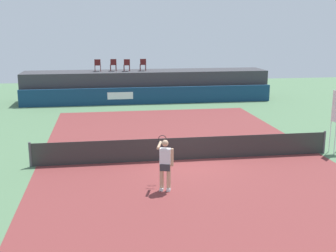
{
  "coord_description": "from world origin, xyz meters",
  "views": [
    {
      "loc": [
        -3.32,
        -17.04,
        5.43
      ],
      "look_at": [
        -0.39,
        2.0,
        1.0
      ],
      "focal_mm": 46.43,
      "sensor_mm": 36.0,
      "label": 1
    }
  ],
  "objects_px": {
    "spectator_chair_far_left": "(98,65)",
    "net_post_far": "(324,142)",
    "net_post_near": "(30,155)",
    "tennis_player": "(165,163)",
    "tennis_ball": "(130,159)",
    "umpire_chair": "(336,117)",
    "spectator_chair_right": "(143,64)",
    "spectator_chair_left": "(113,64)",
    "spectator_chair_center": "(127,64)"
  },
  "relations": [
    {
      "from": "spectator_chair_left",
      "to": "tennis_ball",
      "type": "bearing_deg",
      "value": -89.38
    },
    {
      "from": "spectator_chair_center",
      "to": "spectator_chair_left",
      "type": "bearing_deg",
      "value": 161.9
    },
    {
      "from": "spectator_chair_left",
      "to": "tennis_ball",
      "type": "relative_size",
      "value": 13.06
    },
    {
      "from": "spectator_chair_far_left",
      "to": "spectator_chair_center",
      "type": "bearing_deg",
      "value": -5.82
    },
    {
      "from": "spectator_chair_left",
      "to": "spectator_chair_center",
      "type": "height_order",
      "value": "same"
    },
    {
      "from": "umpire_chair",
      "to": "tennis_ball",
      "type": "distance_m",
      "value": 9.05
    },
    {
      "from": "spectator_chair_far_left",
      "to": "net_post_near",
      "type": "bearing_deg",
      "value": -99.75
    },
    {
      "from": "net_post_near",
      "to": "net_post_far",
      "type": "bearing_deg",
      "value": 0.0
    },
    {
      "from": "umpire_chair",
      "to": "net_post_far",
      "type": "bearing_deg",
      "value": 179.56
    },
    {
      "from": "spectator_chair_far_left",
      "to": "tennis_player",
      "type": "bearing_deg",
      "value": -83.09
    },
    {
      "from": "spectator_chair_far_left",
      "to": "net_post_far",
      "type": "height_order",
      "value": "spectator_chair_far_left"
    },
    {
      "from": "spectator_chair_center",
      "to": "tennis_ball",
      "type": "height_order",
      "value": "spectator_chair_center"
    },
    {
      "from": "spectator_chair_center",
      "to": "spectator_chair_far_left",
      "type": "bearing_deg",
      "value": 174.18
    },
    {
      "from": "spectator_chair_center",
      "to": "tennis_player",
      "type": "relative_size",
      "value": 0.5
    },
    {
      "from": "spectator_chair_left",
      "to": "net_post_near",
      "type": "height_order",
      "value": "spectator_chair_left"
    },
    {
      "from": "umpire_chair",
      "to": "spectator_chair_right",
      "type": "bearing_deg",
      "value": 114.27
    },
    {
      "from": "spectator_chair_right",
      "to": "tennis_ball",
      "type": "bearing_deg",
      "value": -97.68
    },
    {
      "from": "umpire_chair",
      "to": "net_post_near",
      "type": "xyz_separation_m",
      "value": [
        -12.86,
        0.0,
        -1.09
      ]
    },
    {
      "from": "tennis_ball",
      "to": "net_post_far",
      "type": "bearing_deg",
      "value": -2.03
    },
    {
      "from": "spectator_chair_left",
      "to": "tennis_player",
      "type": "distance_m",
      "value": 18.86
    },
    {
      "from": "spectator_chair_right",
      "to": "spectator_chair_far_left",
      "type": "bearing_deg",
      "value": 178.94
    },
    {
      "from": "net_post_near",
      "to": "net_post_far",
      "type": "distance_m",
      "value": 12.4
    },
    {
      "from": "spectator_chair_right",
      "to": "umpire_chair",
      "type": "relative_size",
      "value": 0.32
    },
    {
      "from": "spectator_chair_right",
      "to": "umpire_chair",
      "type": "xyz_separation_m",
      "value": [
        6.89,
        -15.29,
        -1.11
      ]
    },
    {
      "from": "spectator_chair_far_left",
      "to": "umpire_chair",
      "type": "height_order",
      "value": "spectator_chair_far_left"
    },
    {
      "from": "spectator_chair_center",
      "to": "spectator_chair_right",
      "type": "distance_m",
      "value": 1.22
    },
    {
      "from": "spectator_chair_far_left",
      "to": "tennis_player",
      "type": "relative_size",
      "value": 0.5
    },
    {
      "from": "net_post_far",
      "to": "tennis_player",
      "type": "relative_size",
      "value": 0.56
    },
    {
      "from": "spectator_chair_far_left",
      "to": "spectator_chair_center",
      "type": "height_order",
      "value": "same"
    },
    {
      "from": "tennis_player",
      "to": "tennis_ball",
      "type": "height_order",
      "value": "tennis_player"
    },
    {
      "from": "tennis_player",
      "to": "tennis_ball",
      "type": "xyz_separation_m",
      "value": [
        -0.95,
        3.6,
        -0.92
      ]
    },
    {
      "from": "net_post_far",
      "to": "spectator_chair_center",
      "type": "bearing_deg",
      "value": 116.8
    },
    {
      "from": "net_post_near",
      "to": "tennis_ball",
      "type": "relative_size",
      "value": 14.71
    },
    {
      "from": "tennis_ball",
      "to": "spectator_chair_right",
      "type": "bearing_deg",
      "value": 82.32
    },
    {
      "from": "spectator_chair_right",
      "to": "net_post_far",
      "type": "xyz_separation_m",
      "value": [
        6.43,
        -15.28,
        -2.19
      ]
    },
    {
      "from": "tennis_player",
      "to": "spectator_chair_far_left",
      "type": "bearing_deg",
      "value": 96.91
    },
    {
      "from": "spectator_chair_left",
      "to": "umpire_chair",
      "type": "relative_size",
      "value": 0.32
    },
    {
      "from": "tennis_player",
      "to": "tennis_ball",
      "type": "relative_size",
      "value": 26.03
    },
    {
      "from": "net_post_far",
      "to": "umpire_chair",
      "type": "bearing_deg",
      "value": -0.44
    },
    {
      "from": "net_post_near",
      "to": "spectator_chair_left",
      "type": "bearing_deg",
      "value": 76.24
    },
    {
      "from": "tennis_player",
      "to": "spectator_chair_right",
      "type": "bearing_deg",
      "value": 86.7
    },
    {
      "from": "net_post_far",
      "to": "tennis_ball",
      "type": "xyz_separation_m",
      "value": [
        -8.45,
        0.3,
        -0.46
      ]
    },
    {
      "from": "umpire_chair",
      "to": "tennis_ball",
      "type": "relative_size",
      "value": 40.59
    },
    {
      "from": "spectator_chair_left",
      "to": "net_post_near",
      "type": "distance_m",
      "value": 16.05
    },
    {
      "from": "spectator_chair_left",
      "to": "net_post_near",
      "type": "xyz_separation_m",
      "value": [
        -3.78,
        -15.45,
        -2.19
      ]
    },
    {
      "from": "tennis_player",
      "to": "umpire_chair",
      "type": "bearing_deg",
      "value": 22.46
    },
    {
      "from": "spectator_chair_far_left",
      "to": "tennis_player",
      "type": "height_order",
      "value": "spectator_chair_far_left"
    },
    {
      "from": "spectator_chair_left",
      "to": "tennis_player",
      "type": "relative_size",
      "value": 0.5
    },
    {
      "from": "spectator_chair_far_left",
      "to": "net_post_far",
      "type": "xyz_separation_m",
      "value": [
        9.76,
        -15.35,
        -2.19
      ]
    },
    {
      "from": "spectator_chair_far_left",
      "to": "spectator_chair_left",
      "type": "height_order",
      "value": "same"
    }
  ]
}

